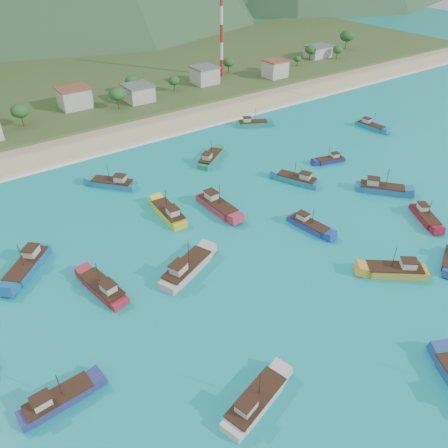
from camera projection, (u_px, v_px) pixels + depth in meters
ground at (285, 283)px, 78.26m from camera, size 600.00×600.00×0.00m
beach at (110, 138)px, 131.44m from camera, size 400.00×18.00×1.20m
land at (48, 87)px, 172.51m from camera, size 400.00×110.00×2.40m
surf_line at (123, 148)px, 125.05m from camera, size 400.00×2.50×0.08m
village at (98, 98)px, 146.95m from camera, size 219.40×25.84×7.20m
vegetation at (89, 97)px, 146.66m from camera, size 279.02×26.27×9.19m
radio_tower at (222, 25)px, 168.10m from camera, size 1.20×1.20×39.04m
boat_0 at (395, 271)px, 79.76m from camera, size 10.67×9.34×6.50m
boat_2 at (217, 206)px, 97.86m from camera, size 3.91×12.00×7.02m
boat_6 at (425, 217)px, 94.71m from camera, size 7.06×9.63×5.60m
boat_10 at (58, 401)px, 58.17m from camera, size 10.07×3.53×5.86m
boat_13 at (330, 160)px, 117.72m from camera, size 8.50×4.43×4.82m
boat_14 at (186, 269)px, 79.95m from camera, size 12.63×8.12×7.21m
boat_15 at (252, 124)px, 138.62m from camera, size 10.21×7.06×5.88m
boat_16 at (103, 289)px, 75.85m from camera, size 5.16×11.33×6.45m
boat_17 at (255, 402)px, 57.83m from camera, size 11.46×6.16×6.49m
boat_18 at (113, 184)px, 106.48m from camera, size 9.70×10.41×6.50m
boat_19 at (381, 189)px, 104.34m from camera, size 9.80×10.84×6.69m
boat_20 at (309, 226)px, 91.99m from camera, size 4.22×9.92×5.68m
boat_23 at (297, 180)px, 108.14m from camera, size 7.31×10.99×6.29m
boat_24 at (371, 126)px, 136.94m from camera, size 3.73×9.90×5.72m
boat_26 at (28, 266)px, 80.74m from camera, size 10.61×10.82×6.91m
boat_27 at (210, 159)px, 117.82m from camera, size 10.78×8.81×6.43m
boat_28 at (169, 214)px, 95.45m from camera, size 3.91×11.47×6.69m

